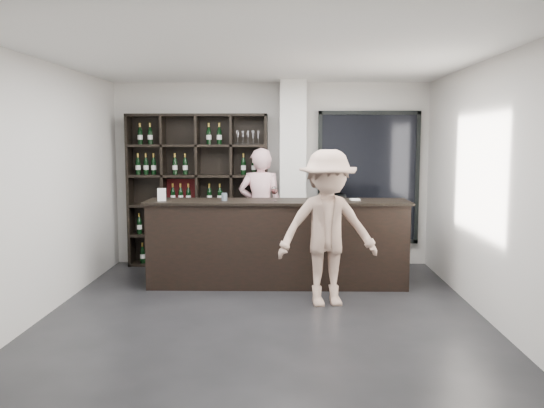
{
  "coord_description": "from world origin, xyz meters",
  "views": [
    {
      "loc": [
        0.26,
        -6.46,
        2.01
      ],
      "look_at": [
        0.06,
        1.1,
        1.16
      ],
      "focal_mm": 38.0,
      "sensor_mm": 36.0,
      "label": 1
    }
  ],
  "objects_px": {
    "tasting_counter": "(277,243)",
    "customer": "(328,228)",
    "wine_shelf": "(198,191)",
    "taster_pink": "(261,208)",
    "taster_black": "(329,218)"
  },
  "relations": [
    {
      "from": "wine_shelf",
      "to": "taster_black",
      "type": "distance_m",
      "value": 2.11
    },
    {
      "from": "taster_black",
      "to": "tasting_counter",
      "type": "bearing_deg",
      "value": 59.19
    },
    {
      "from": "taster_pink",
      "to": "customer",
      "type": "xyz_separation_m",
      "value": [
        0.9,
        -2.0,
        0.01
      ]
    },
    {
      "from": "wine_shelf",
      "to": "customer",
      "type": "bearing_deg",
      "value": -48.73
    },
    {
      "from": "taster_pink",
      "to": "customer",
      "type": "height_order",
      "value": "customer"
    },
    {
      "from": "tasting_counter",
      "to": "taster_black",
      "type": "bearing_deg",
      "value": 53.5
    },
    {
      "from": "tasting_counter",
      "to": "taster_black",
      "type": "distance_m",
      "value": 1.35
    },
    {
      "from": "tasting_counter",
      "to": "customer",
      "type": "height_order",
      "value": "customer"
    },
    {
      "from": "wine_shelf",
      "to": "tasting_counter",
      "type": "height_order",
      "value": "wine_shelf"
    },
    {
      "from": "tasting_counter",
      "to": "customer",
      "type": "distance_m",
      "value": 1.17
    },
    {
      "from": "tasting_counter",
      "to": "taster_black",
      "type": "relative_size",
      "value": 2.26
    },
    {
      "from": "wine_shelf",
      "to": "taster_pink",
      "type": "relative_size",
      "value": 1.28
    },
    {
      "from": "taster_black",
      "to": "taster_pink",
      "type": "bearing_deg",
      "value": 5.22
    },
    {
      "from": "wine_shelf",
      "to": "taster_pink",
      "type": "distance_m",
      "value": 1.05
    },
    {
      "from": "tasting_counter",
      "to": "wine_shelf",
      "type": "bearing_deg",
      "value": 135.27
    }
  ]
}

